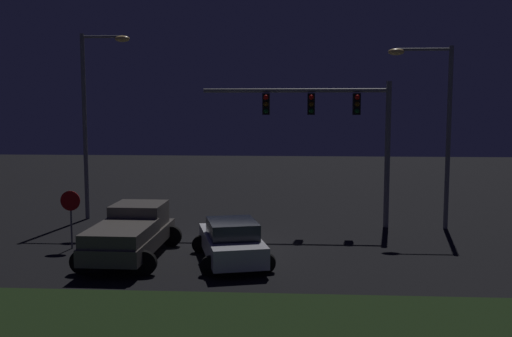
# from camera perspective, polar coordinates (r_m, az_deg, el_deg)

# --- Properties ---
(ground_plane) EXTENTS (80.00, 80.00, 0.00)m
(ground_plane) POSITION_cam_1_polar(r_m,az_deg,el_deg) (23.47, -2.47, -7.24)
(ground_plane) COLOR black
(grass_median) EXTENTS (20.13, 5.73, 0.10)m
(grass_median) POSITION_cam_1_polar(r_m,az_deg,el_deg) (14.60, -6.50, -15.55)
(grass_median) COLOR black
(grass_median) RESTS_ON ground_plane
(pickup_truck) EXTENTS (2.92, 5.43, 1.80)m
(pickup_truck) POSITION_cam_1_polar(r_m,az_deg,el_deg) (21.46, -12.03, -5.91)
(pickup_truck) COLOR #514C47
(pickup_truck) RESTS_ON ground_plane
(car_sedan) EXTENTS (3.18, 4.71, 1.51)m
(car_sedan) POSITION_cam_1_polar(r_m,az_deg,el_deg) (20.45, -2.40, -7.13)
(car_sedan) COLOR silver
(car_sedan) RESTS_ON ground_plane
(traffic_signal_gantry) EXTENTS (8.32, 0.56, 6.50)m
(traffic_signal_gantry) POSITION_cam_1_polar(r_m,az_deg,el_deg) (26.20, 7.49, 4.94)
(traffic_signal_gantry) COLOR slate
(traffic_signal_gantry) RESTS_ON ground_plane
(street_lamp_left) EXTENTS (2.36, 0.44, 8.77)m
(street_lamp_left) POSITION_cam_1_polar(r_m,az_deg,el_deg) (28.77, -15.61, 5.96)
(street_lamp_left) COLOR slate
(street_lamp_left) RESTS_ON ground_plane
(street_lamp_right) EXTENTS (2.79, 0.44, 7.99)m
(street_lamp_right) POSITION_cam_1_polar(r_m,az_deg,el_deg) (26.68, 17.14, 5.09)
(street_lamp_right) COLOR slate
(street_lamp_right) RESTS_ON ground_plane
(stop_sign) EXTENTS (0.76, 0.08, 2.23)m
(stop_sign) POSITION_cam_1_polar(r_m,az_deg,el_deg) (23.28, -17.63, -3.71)
(stop_sign) COLOR slate
(stop_sign) RESTS_ON ground_plane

